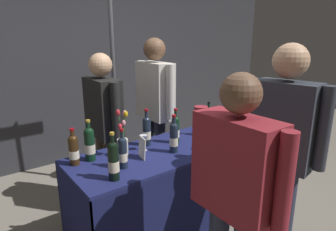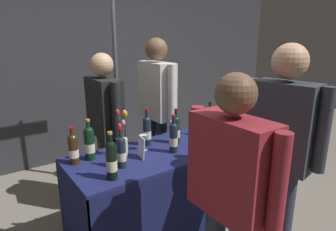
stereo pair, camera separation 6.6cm
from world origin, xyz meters
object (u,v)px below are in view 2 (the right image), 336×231
object	(u,v)px
display_bottle_0	(176,129)
flower_vase	(122,141)
tasting_table	(168,174)
wine_glass_mid	(144,139)
featured_wine_bottle	(173,137)
booth_signpost	(115,63)
vendor_presenter	(157,101)
taster_foreground_right	(281,143)
wine_glass_near_vendor	(208,139)

from	to	relation	value
display_bottle_0	flower_vase	bearing A→B (deg)	177.51
flower_vase	tasting_table	bearing A→B (deg)	-13.87
wine_glass_mid	flower_vase	xyz separation A→B (m)	(-0.20, -0.00, 0.03)
featured_wine_bottle	booth_signpost	size ratio (longest dim) A/B	0.14
featured_wine_bottle	wine_glass_mid	world-z (taller)	featured_wine_bottle
wine_glass_mid	vendor_presenter	size ratio (longest dim) A/B	0.08
wine_glass_mid	taster_foreground_right	bearing A→B (deg)	-61.11
display_bottle_0	taster_foreground_right	size ratio (longest dim) A/B	0.19
wine_glass_near_vendor	booth_signpost	distance (m)	1.36
tasting_table	wine_glass_near_vendor	world-z (taller)	wine_glass_near_vendor
wine_glass_mid	booth_signpost	distance (m)	1.07
wine_glass_near_vendor	flower_vase	bearing A→B (deg)	152.48
wine_glass_near_vendor	flower_vase	xyz separation A→B (m)	(-0.64, 0.33, 0.02)
tasting_table	wine_glass_mid	xyz separation A→B (m)	(-0.19, 0.10, 0.34)
taster_foreground_right	vendor_presenter	bearing A→B (deg)	-8.34
tasting_table	taster_foreground_right	xyz separation A→B (m)	(0.34, -0.85, 0.48)
flower_vase	taster_foreground_right	bearing A→B (deg)	-52.49
taster_foreground_right	featured_wine_bottle	bearing A→B (deg)	15.78
wine_glass_near_vendor	taster_foreground_right	world-z (taller)	taster_foreground_right
vendor_presenter	featured_wine_bottle	bearing A→B (deg)	-22.28
tasting_table	taster_foreground_right	distance (m)	1.04
featured_wine_bottle	wine_glass_near_vendor	world-z (taller)	featured_wine_bottle
featured_wine_bottle	booth_signpost	bearing A→B (deg)	89.18
wine_glass_mid	taster_foreground_right	xyz separation A→B (m)	(0.53, -0.95, 0.14)
tasting_table	display_bottle_0	size ratio (longest dim) A/B	5.33
featured_wine_bottle	booth_signpost	xyz separation A→B (m)	(0.02, 1.07, 0.53)
wine_glass_mid	taster_foreground_right	world-z (taller)	taster_foreground_right
featured_wine_bottle	taster_foreground_right	world-z (taller)	taster_foreground_right
flower_vase	booth_signpost	size ratio (longest dim) A/B	0.17
tasting_table	featured_wine_bottle	size ratio (longest dim) A/B	5.26
wine_glass_mid	wine_glass_near_vendor	bearing A→B (deg)	-37.67
display_bottle_0	booth_signpost	bearing A→B (deg)	98.58
featured_wine_bottle	taster_foreground_right	xyz separation A→B (m)	(0.35, -0.76, 0.10)
wine_glass_mid	tasting_table	bearing A→B (deg)	-28.35
display_bottle_0	wine_glass_mid	xyz separation A→B (m)	(-0.33, 0.03, -0.04)
wine_glass_near_vendor	taster_foreground_right	xyz separation A→B (m)	(0.09, -0.62, 0.13)
tasting_table	wine_glass_near_vendor	size ratio (longest dim) A/B	11.58
booth_signpost	flower_vase	bearing A→B (deg)	-114.07
display_bottle_0	wine_glass_near_vendor	size ratio (longest dim) A/B	2.17
display_bottle_0	wine_glass_mid	world-z (taller)	display_bottle_0
display_bottle_0	wine_glass_mid	size ratio (longest dim) A/B	2.38
display_bottle_0	taster_foreground_right	world-z (taller)	taster_foreground_right
featured_wine_bottle	vendor_presenter	distance (m)	0.83
tasting_table	taster_foreground_right	size ratio (longest dim) A/B	1.03
taster_foreground_right	booth_signpost	world-z (taller)	booth_signpost
display_bottle_0	wine_glass_near_vendor	world-z (taller)	display_bottle_0
display_bottle_0	vendor_presenter	xyz separation A→B (m)	(0.18, 0.58, 0.13)
display_bottle_0	flower_vase	distance (m)	0.53
wine_glass_near_vendor	booth_signpost	size ratio (longest dim) A/B	0.06
tasting_table	wine_glass_mid	distance (m)	0.40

